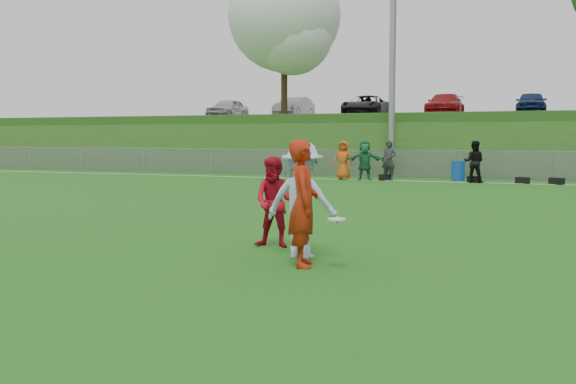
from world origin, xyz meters
The scene contains 16 objects.
ground centered at (0.00, 0.00, 0.00)m, with size 120.00×120.00×0.00m, color #195912.
sideline_far centered at (0.00, 18.00, 0.01)m, with size 60.00×0.10×0.01m, color white.
fence centered at (0.00, 20.00, 0.65)m, with size 58.00×0.06×1.30m.
light_pole centered at (-3.00, 20.80, 6.71)m, with size 1.20×0.40×12.15m.
berm centered at (0.00, 31.00, 1.50)m, with size 120.00×18.00×3.00m, color #204A14.
parking_lot centered at (0.00, 33.00, 3.05)m, with size 120.00×12.00×0.10m, color black.
tree_white_flowering centered at (-9.84, 24.92, 8.32)m, with size 6.30×6.30×8.78m.
car_row centered at (-1.17, 32.00, 3.82)m, with size 32.04×5.18×1.44m.
spectator_row centered at (-3.12, 18.00, 0.85)m, with size 8.33×1.00×1.69m.
gear_bags centered at (1.31, 18.10, 0.13)m, with size 7.38×0.57×0.26m.
player_red_left centered at (0.16, -0.38, 0.91)m, with size 0.66×0.43×1.81m, color #A21F0B.
player_red_center centered at (-0.82, 0.97, 0.76)m, with size 0.74×0.58×1.52m, color #AF0C1E.
player_blue centered at (-0.07, 0.23, 0.89)m, with size 1.14×0.66×1.77m, color #A6CAE7.
frisbee centered at (0.69, -0.49, 0.72)m, with size 0.25×0.25×0.02m.
recycling_bin centered at (0.25, 19.00, 0.42)m, with size 0.56×0.56×0.83m, color #0F43A6.
camp_chair centered at (-7.18, 18.68, 0.24)m, with size 0.58×0.59×0.81m.
Camera 1 is at (3.20, -8.93, 1.85)m, focal length 40.00 mm.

